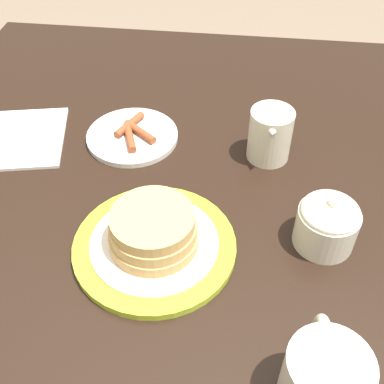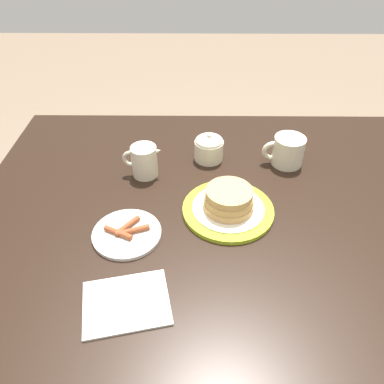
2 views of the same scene
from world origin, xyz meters
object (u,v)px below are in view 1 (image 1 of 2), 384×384
pancake_plate (154,235)px  napkin (27,138)px  coffee_mug (324,378)px  side_plate_bacon (132,136)px  sugar_bowl (327,223)px  creamer_pitcher (270,134)px

pancake_plate → napkin: (0.22, 0.28, -0.02)m
coffee_mug → side_plate_bacon: bearing=35.0°
coffee_mug → sugar_bowl: size_ratio=1.38×
side_plate_bacon → creamer_pitcher: (-0.02, -0.25, 0.04)m
coffee_mug → napkin: bearing=50.5°
side_plate_bacon → coffee_mug: 0.54m
side_plate_bacon → creamer_pitcher: 0.25m
napkin → creamer_pitcher: bearing=-89.1°
side_plate_bacon → coffee_mug: bearing=-145.0°
side_plate_bacon → sugar_bowl: (-0.21, -0.33, 0.03)m
coffee_mug → sugar_bowl: sugar_bowl is taller
side_plate_bacon → sugar_bowl: sugar_bowl is taller
side_plate_bacon → pancake_plate: bearing=-160.7°
coffee_mug → creamer_pitcher: creamer_pitcher is taller
side_plate_bacon → creamer_pitcher: creamer_pitcher is taller
napkin → sugar_bowl: bearing=-109.0°
side_plate_bacon → coffee_mug: coffee_mug is taller
pancake_plate → napkin: pancake_plate is taller
creamer_pitcher → napkin: (-0.01, 0.44, -0.05)m
creamer_pitcher → napkin: creamer_pitcher is taller
creamer_pitcher → sugar_bowl: 0.20m
pancake_plate → creamer_pitcher: 0.28m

